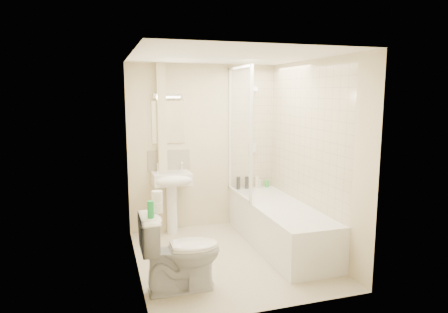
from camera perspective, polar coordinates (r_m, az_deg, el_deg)
name	(u,v)px	position (r m, az deg, el deg)	size (l,w,h in m)	color
floor	(230,257)	(5.04, 0.83, -14.21)	(2.50, 2.50, 0.00)	beige
wall_back	(204,147)	(5.88, -2.91, 1.35)	(2.20, 0.02, 2.40)	beige
wall_left	(135,166)	(4.48, -12.65, -1.31)	(0.02, 2.50, 2.40)	beige
wall_right	(313,156)	(5.14, 12.61, 0.00)	(0.02, 2.50, 2.40)	beige
ceiling	(230,56)	(4.64, 0.90, 14.14)	(2.20, 2.50, 0.02)	white
tile_back	(252,131)	(6.07, 3.99, 3.72)	(0.70, 0.01, 1.75)	beige
tile_right	(305,137)	(5.27, 11.51, 2.74)	(0.01, 2.10, 1.75)	beige
pipe_boxing	(162,149)	(5.70, -8.81, 1.01)	(0.12, 0.12, 2.40)	beige
splashback	(169,160)	(5.79, -7.87, -0.55)	(0.60, 0.01, 0.30)	beige
mirror	(168,122)	(5.72, -7.98, 4.89)	(0.46, 0.01, 0.60)	white
strip_light	(168,96)	(5.68, -8.03, 8.59)	(0.42, 0.07, 0.07)	silver
bathtub	(279,224)	(5.37, 7.90, -9.49)	(0.70, 2.10, 0.55)	white
shower_screen	(240,132)	(5.53, 2.25, 3.47)	(0.04, 0.92, 1.80)	white
shower_fixture	(253,123)	(6.02, 4.14, 4.83)	(0.10, 0.16, 0.99)	white
pedestal_sink	(172,185)	(5.63, -7.42, -4.12)	(0.52, 0.48, 1.01)	white
bottle_black_a	(238,183)	(6.04, 2.06, -3.81)	(0.06, 0.06, 0.19)	black
bottle_black_b	(247,183)	(6.09, 3.28, -3.74)	(0.06, 0.06, 0.18)	black
bottle_cream	(257,182)	(6.14, 4.73, -3.62)	(0.07, 0.07, 0.18)	beige
bottle_white_b	(259,184)	(6.17, 5.08, -3.88)	(0.06, 0.06, 0.12)	silver
bottle_green	(267,184)	(6.21, 6.12, -3.89)	(0.06, 0.06, 0.10)	green
toilet	(181,251)	(4.17, -6.19, -13.30)	(0.80, 0.46, 0.82)	white
toilet_roll_lower	(157,207)	(4.04, -9.49, -7.20)	(0.10, 0.10, 0.10)	white
toilet_roll_upper	(157,196)	(4.03, -9.54, -5.66)	(0.11, 0.11, 0.11)	white
green_bottle	(151,209)	(3.87, -10.43, -7.44)	(0.06, 0.06, 0.17)	green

